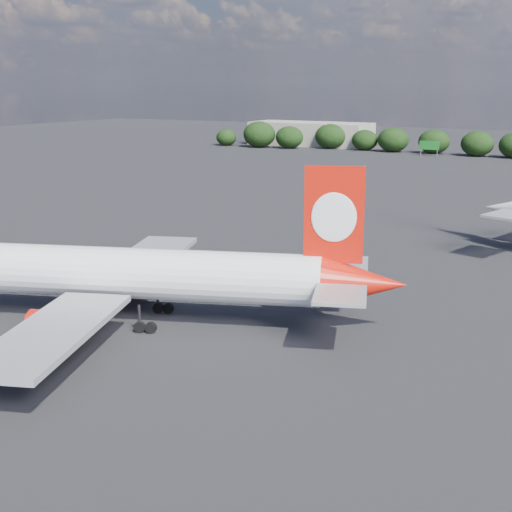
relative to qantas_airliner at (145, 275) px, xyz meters
The scene contains 4 objects.
ground 47.44m from the qantas_airliner, 94.60° to the left, with size 500.00×500.00×0.00m, color black.
qantas_airliner is the anchor object (origin of this frame).
terminal_building 191.83m from the qantas_airliner, 111.01° to the left, with size 42.00×16.00×8.00m.
highway_sign 164.53m from the qantas_airliner, 97.61° to the left, with size 6.00×0.30×4.50m.
Camera 1 is at (43.67, -36.36, 21.63)m, focal length 50.00 mm.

